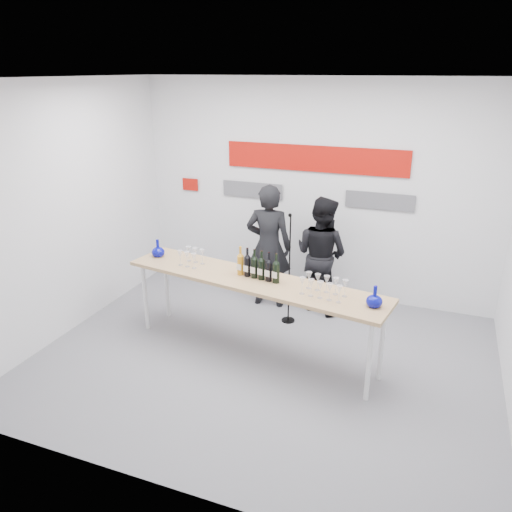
# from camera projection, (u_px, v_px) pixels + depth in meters

# --- Properties ---
(ground) EXTENTS (5.00, 5.00, 0.00)m
(ground) POSITION_uv_depth(u_px,v_px,m) (263.00, 359.00, 5.64)
(ground) COLOR slate
(ground) RESTS_ON ground
(back_wall) EXTENTS (5.00, 0.04, 3.00)m
(back_wall) POSITION_uv_depth(u_px,v_px,m) (314.00, 191.00, 6.86)
(back_wall) COLOR silver
(back_wall) RESTS_ON ground
(signage) EXTENTS (3.38, 0.02, 0.79)m
(signage) POSITION_uv_depth(u_px,v_px,m) (310.00, 169.00, 6.74)
(signage) COLOR #A50E07
(signage) RESTS_ON back_wall
(tasting_table) EXTENTS (3.12, 1.11, 0.92)m
(tasting_table) POSITION_uv_depth(u_px,v_px,m) (253.00, 285.00, 5.50)
(tasting_table) COLOR tan
(tasting_table) RESTS_ON ground
(wine_bottles) EXTENTS (0.53, 0.16, 0.33)m
(wine_bottles) POSITION_uv_depth(u_px,v_px,m) (258.00, 264.00, 5.43)
(wine_bottles) COLOR #BF7F19
(wine_bottles) RESTS_ON tasting_table
(decanter_left) EXTENTS (0.16, 0.16, 0.21)m
(decanter_left) POSITION_uv_depth(u_px,v_px,m) (158.00, 248.00, 6.09)
(decanter_left) COLOR #070A87
(decanter_left) RESTS_ON tasting_table
(decanter_right) EXTENTS (0.16, 0.16, 0.21)m
(decanter_right) POSITION_uv_depth(u_px,v_px,m) (375.00, 296.00, 4.80)
(decanter_right) COLOR #070A87
(decanter_right) RESTS_ON tasting_table
(glasses_left) EXTENTS (0.29, 0.25, 0.18)m
(glasses_left) POSITION_uv_depth(u_px,v_px,m) (191.00, 257.00, 5.84)
(glasses_left) COLOR silver
(glasses_left) RESTS_ON tasting_table
(glasses_right) EXTENTS (0.49, 0.29, 0.18)m
(glasses_right) POSITION_uv_depth(u_px,v_px,m) (323.00, 287.00, 5.05)
(glasses_right) COLOR silver
(glasses_right) RESTS_ON tasting_table
(presenter_left) EXTENTS (0.66, 0.47, 1.69)m
(presenter_left) POSITION_uv_depth(u_px,v_px,m) (269.00, 246.00, 6.69)
(presenter_left) COLOR black
(presenter_left) RESTS_ON ground
(presenter_right) EXTENTS (0.92, 0.82, 1.56)m
(presenter_right) POSITION_uv_depth(u_px,v_px,m) (321.00, 254.00, 6.59)
(presenter_right) COLOR black
(presenter_right) RESTS_ON ground
(mic_stand) EXTENTS (0.17, 0.17, 1.46)m
(mic_stand) POSITION_uv_depth(u_px,v_px,m) (289.00, 290.00, 6.34)
(mic_stand) COLOR black
(mic_stand) RESTS_ON ground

